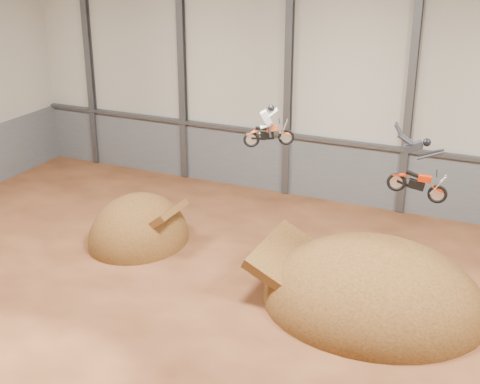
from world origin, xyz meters
The scene contains 12 objects.
floor centered at (0.00, 0.00, 0.00)m, with size 40.00×40.00×0.00m, color #502815.
back_wall centered at (0.00, 15.00, 7.00)m, with size 40.00×0.10×14.00m, color #B7B3A2.
lower_band_back centered at (0.00, 14.90, 1.75)m, with size 39.80×0.18×3.50m, color #5A5C62.
steel_rail centered at (0.00, 14.75, 3.55)m, with size 39.80×0.35×0.20m, color #47494F.
steel_column_0 centered at (-16.67, 14.80, 7.00)m, with size 0.40×0.36×13.90m, color #47494F.
steel_column_1 centered at (-10.00, 14.80, 7.00)m, with size 0.40×0.36×13.90m, color #47494F.
steel_column_2 centered at (-3.33, 14.80, 7.00)m, with size 0.40×0.36×13.90m, color #47494F.
steel_column_3 centered at (3.33, 14.80, 7.00)m, with size 0.40×0.36×13.90m, color #47494F.
takeoff_ramp centered at (-7.60, 5.74, 0.00)m, with size 4.75×5.48×4.75m, color #432810.
landing_ramp centered at (4.39, 4.59, 0.00)m, with size 9.16×8.10×5.28m, color #432810.
fmx_rider_a centered at (0.05, 3.76, 7.38)m, with size 1.97×0.75×1.78m, color #D64B1C, non-canonical shape.
fmx_rider_b centered at (5.63, 4.56, 6.28)m, with size 3.01×0.86×2.58m, color red, non-canonical shape.
Camera 1 is at (9.38, -19.35, 14.33)m, focal length 50.00 mm.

